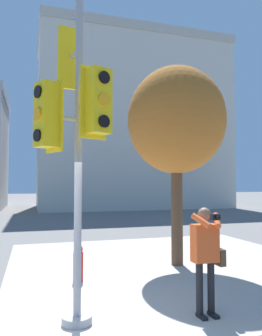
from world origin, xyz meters
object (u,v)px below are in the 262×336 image
(street_tree, at_px, (176,121))
(fire_hydrant, at_px, (78,263))
(person_photographer, at_px, (206,251))
(traffic_signal_pole, at_px, (73,117))

(street_tree, bearing_deg, fire_hydrant, -165.41)
(street_tree, relative_size, fire_hydrant, 6.73)
(street_tree, bearing_deg, person_photographer, -106.93)
(person_photographer, xyz_separation_m, street_tree, (0.94, 3.10, 2.68))
(traffic_signal_pole, height_order, street_tree, traffic_signal_pole)
(traffic_signal_pole, distance_m, fire_hydrant, 3.46)
(traffic_signal_pole, distance_m, street_tree, 4.18)
(traffic_signal_pole, xyz_separation_m, person_photographer, (2.05, -0.25, -2.04))
(person_photographer, height_order, fire_hydrant, person_photographer)
(traffic_signal_pole, relative_size, street_tree, 1.04)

